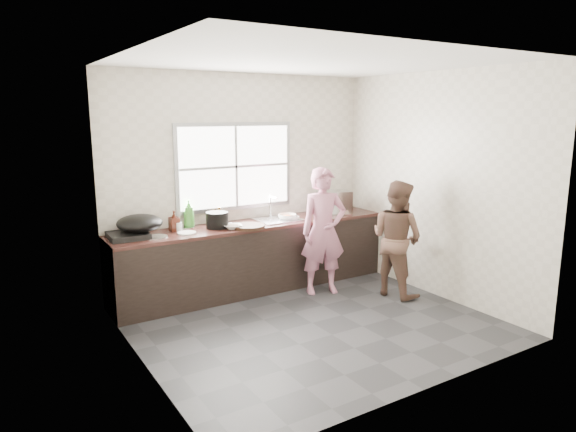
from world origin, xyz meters
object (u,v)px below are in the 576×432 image
bottle_green (189,213)px  burner (128,235)px  bowl_held (293,218)px  plate_food (187,233)px  glass_jar (179,227)px  person_side (397,238)px  wok (140,223)px  woman (323,235)px  bowl_mince (233,227)px  bottle_brown_short (219,216)px  pot_lid_left (156,237)px  black_pot (217,220)px  pot_lid_right (184,227)px  cutting_board (249,226)px  dish_rack (334,202)px  bottle_brown_tall (174,222)px  bowl_crabs (287,218)px

bottle_green → burner: bottle_green is taller
bowl_held → plate_food: bowl_held is taller
plate_food → glass_jar: bearing=98.8°
bowl_held → bottle_green: size_ratio=0.60×
person_side → glass_jar: size_ratio=14.08×
glass_jar → wok: size_ratio=0.20×
woman → bowl_mince: bearing=175.6°
person_side → bottle_brown_short: size_ratio=7.71×
pot_lid_left → black_pot: bearing=6.4°
woman → black_pot: bearing=171.3°
burner → pot_lid_right: (0.72, 0.19, -0.02)m
cutting_board → dish_rack: 1.41m
bowl_mince → pot_lid_right: bearing=140.3°
bowl_held → wok: (-1.93, 0.14, 0.12)m
wok → bowl_held: bearing=-4.3°
black_pot → bottle_green: bearing=139.1°
black_pot → bottle_brown_tall: bottle_brown_tall is taller
bottle_green → wok: bottle_green is taller
dish_rack → black_pot: bearing=-162.7°
plate_food → burner: 0.64m
bowl_held → pot_lid_right: bearing=166.1°
black_pot → wok: bearing=177.4°
person_side → bowl_held: 1.33m
cutting_board → wok: size_ratio=0.78×
cutting_board → pot_lid_left: cutting_board is taller
woman → black_pot: (-1.17, 0.55, 0.22)m
bottle_green → dish_rack: bottle_green is taller
person_side → black_pot: 2.19m
person_side → pot_lid_right: size_ratio=5.31×
bottle_brown_short → glass_jar: size_ratio=1.83×
person_side → bottle_green: 2.54m
bottle_brown_tall → bowl_crabs: bearing=-6.5°
wok → bottle_green: bearing=16.1°
person_side → dish_rack: 1.09m
cutting_board → bowl_crabs: bowl_crabs is taller
person_side → bottle_brown_tall: person_side is taller
person_side → plate_food: (-2.30, 0.99, 0.16)m
bottle_brown_short → pot_lid_right: (-0.47, 0.00, -0.09)m
burner → dish_rack: dish_rack is taller
person_side → wok: bearing=57.9°
plate_food → pot_lid_right: size_ratio=0.79×
plate_food → pot_lid_left: (-0.36, 0.00, -0.00)m
bowl_held → plate_food: size_ratio=0.96×
bottle_brown_short → pot_lid_right: bottle_brown_short is taller
pot_lid_left → glass_jar: bearing=27.1°
bottle_brown_tall → glass_jar: (0.04, -0.04, -0.06)m
person_side → bottle_brown_tall: 2.68m
woman → plate_food: size_ratio=6.96×
bowl_mince → woman: bearing=-21.0°
bottle_green → plate_food: bearing=-115.9°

